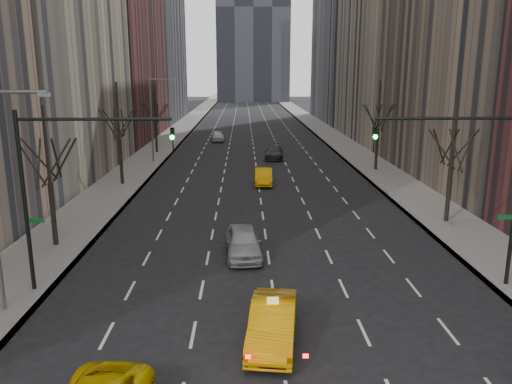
{
  "coord_description": "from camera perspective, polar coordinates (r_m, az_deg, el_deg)",
  "views": [
    {
      "loc": [
        -1.29,
        -9.14,
        9.65
      ],
      "look_at": [
        -0.66,
        16.48,
        3.5
      ],
      "focal_mm": 35.0,
      "sensor_mm": 36.0,
      "label": 1
    }
  ],
  "objects": [
    {
      "name": "sidewalk_left",
      "position": [
        80.46,
        -9.3,
        6.49
      ],
      "size": [
        4.5,
        320.0,
        0.15
      ],
      "primitive_type": "cube",
      "color": "slate",
      "rests_on": "ground"
    },
    {
      "name": "sidewalk_right",
      "position": [
        80.85,
        8.29,
        6.55
      ],
      "size": [
        4.5,
        320.0,
        0.15
      ],
      "primitive_type": "cube",
      "color": "slate",
      "rests_on": "ground"
    },
    {
      "name": "tree_lw_b",
      "position": [
        29.77,
        -22.48,
        0.97
      ],
      "size": [
        3.36,
        3.5,
        7.82
      ],
      "color": "black",
      "rests_on": "ground"
    },
    {
      "name": "tree_lw_c",
      "position": [
        44.8,
        -15.32,
        5.82
      ],
      "size": [
        3.36,
        3.5,
        8.74
      ],
      "color": "black",
      "rests_on": "ground"
    },
    {
      "name": "tree_lw_d",
      "position": [
        62.36,
        -11.4,
        7.63
      ],
      "size": [
        3.36,
        3.5,
        7.36
      ],
      "color": "black",
      "rests_on": "ground"
    },
    {
      "name": "tree_rw_b",
      "position": [
        34.37,
        21.38,
        2.63
      ],
      "size": [
        3.36,
        3.5,
        7.82
      ],
      "color": "black",
      "rests_on": "ground"
    },
    {
      "name": "tree_rw_c",
      "position": [
        51.21,
        13.73,
        6.82
      ],
      "size": [
        3.36,
        3.5,
        8.74
      ],
      "color": "black",
      "rests_on": "ground"
    },
    {
      "name": "traffic_mast_left",
      "position": [
        22.91,
        -21.36,
        2.1
      ],
      "size": [
        6.69,
        0.39,
        8.0
      ],
      "color": "black",
      "rests_on": "ground"
    },
    {
      "name": "traffic_mast_right",
      "position": [
        23.92,
        24.4,
        2.26
      ],
      "size": [
        6.69,
        0.39,
        8.0
      ],
      "color": "black",
      "rests_on": "ground"
    },
    {
      "name": "streetlight_far",
      "position": [
        55.12,
        -11.54,
        9.03
      ],
      "size": [
        2.83,
        0.22,
        9.0
      ],
      "color": "slate",
      "rests_on": "ground"
    },
    {
      "name": "taxi_sedan",
      "position": [
        18.81,
        1.92,
        -14.7
      ],
      "size": [
        2.2,
        4.81,
        1.53
      ],
      "primitive_type": "imported",
      "rotation": [
        0.0,
        0.0,
        -0.13
      ],
      "color": "orange",
      "rests_on": "ground"
    },
    {
      "name": "silver_sedan_ahead",
      "position": [
        26.94,
        -1.45,
        -5.72
      ],
      "size": [
        2.14,
        4.7,
        1.57
      ],
      "primitive_type": "imported",
      "rotation": [
        0.0,
        0.0,
        0.06
      ],
      "color": "#95979C",
      "rests_on": "ground"
    },
    {
      "name": "far_taxi",
      "position": [
        44.09,
        0.87,
        1.78
      ],
      "size": [
        1.63,
        4.3,
        1.4
      ],
      "primitive_type": "imported",
      "rotation": [
        0.0,
        0.0,
        -0.04
      ],
      "color": "#FDAC05",
      "rests_on": "ground"
    },
    {
      "name": "far_suv_grey",
      "position": [
        57.5,
        2.07,
        4.59
      ],
      "size": [
        2.43,
        5.32,
        1.51
      ],
      "primitive_type": "imported",
      "rotation": [
        0.0,
        0.0,
        -0.06
      ],
      "color": "#2C2C31",
      "rests_on": "ground"
    },
    {
      "name": "far_car_white",
      "position": [
        72.42,
        -4.42,
        6.39
      ],
      "size": [
        2.1,
        4.45,
        1.47
      ],
      "primitive_type": "imported",
      "rotation": [
        0.0,
        0.0,
        0.09
      ],
      "color": "silver",
      "rests_on": "ground"
    }
  ]
}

